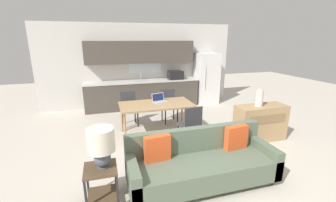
{
  "coord_description": "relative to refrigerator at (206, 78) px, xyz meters",
  "views": [
    {
      "loc": [
        -1.26,
        -2.86,
        2.22
      ],
      "look_at": [
        0.04,
        1.5,
        0.95
      ],
      "focal_mm": 24.0,
      "sensor_mm": 36.0,
      "label": 1
    }
  ],
  "objects": [
    {
      "name": "laptop",
      "position": [
        -2.24,
        -2.07,
        -0.07
      ],
      "size": [
        0.38,
        0.33,
        0.2
      ],
      "rotation": [
        0.0,
        0.0,
        0.27
      ],
      "color": "#B7BABC",
      "rests_on": "dining_table"
    },
    {
      "name": "dining_chair_near_right",
      "position": [
        -1.81,
        -3.0,
        -0.38
      ],
      "size": [
        0.46,
        0.46,
        0.88
      ],
      "rotation": [
        0.0,
        0.0,
        3.24
      ],
      "color": "#38383D",
      "rests_on": "ground_plane"
    },
    {
      "name": "side_table",
      "position": [
        -3.63,
        -4.29,
        -0.52
      ],
      "size": [
        0.43,
        0.43,
        0.54
      ],
      "color": "brown",
      "rests_on": "ground_plane"
    },
    {
      "name": "refrigerator",
      "position": [
        0.0,
        0.0,
        0.0
      ],
      "size": [
        0.74,
        0.71,
        1.75
      ],
      "color": "white",
      "rests_on": "ground_plane"
    },
    {
      "name": "kitchen_counter",
      "position": [
        -2.24,
        0.09,
        -0.03
      ],
      "size": [
        3.69,
        0.65,
        2.15
      ],
      "color": "#4C443D",
      "rests_on": "ground_plane"
    },
    {
      "name": "wall_back",
      "position": [
        -2.26,
        0.39,
        0.48
      ],
      "size": [
        6.4,
        0.07,
        2.7
      ],
      "color": "silver",
      "rests_on": "ground_plane"
    },
    {
      "name": "table_lamp",
      "position": [
        -3.59,
        -4.27,
        0.0
      ],
      "size": [
        0.36,
        0.36,
        0.56
      ],
      "color": "#4C515B",
      "rests_on": "side_table"
    },
    {
      "name": "ground_plane",
      "position": [
        -2.26,
        -4.24,
        -0.88
      ],
      "size": [
        20.0,
        20.0,
        0.0
      ],
      "primitive_type": "plane",
      "color": "beige"
    },
    {
      "name": "dining_chair_far_right",
      "position": [
        -1.81,
        -1.46,
        -0.38
      ],
      "size": [
        0.42,
        0.42,
        0.88
      ],
      "rotation": [
        0.0,
        0.0,
        -0.0
      ],
      "color": "#38383D",
      "rests_on": "ground_plane"
    },
    {
      "name": "dining_table",
      "position": [
        -2.35,
        -2.22,
        -0.18
      ],
      "size": [
        1.68,
        0.89,
        0.76
      ],
      "color": "tan",
      "rests_on": "ground_plane"
    },
    {
      "name": "credenza",
      "position": [
        -0.19,
        -3.17,
        -0.48
      ],
      "size": [
        1.13,
        0.46,
        0.8
      ],
      "color": "tan",
      "rests_on": "ground_plane"
    },
    {
      "name": "vase",
      "position": [
        -0.28,
        -3.15,
        0.1
      ],
      "size": [
        0.17,
        0.17,
        0.38
      ],
      "color": "beige",
      "rests_on": "credenza"
    },
    {
      "name": "dining_chair_far_left",
      "position": [
        -2.89,
        -1.42,
        -0.38
      ],
      "size": [
        0.44,
        0.44,
        0.88
      ],
      "rotation": [
        0.0,
        0.0,
        0.06
      ],
      "color": "#38383D",
      "rests_on": "ground_plane"
    },
    {
      "name": "couch",
      "position": [
        -2.13,
        -4.24,
        -0.54
      ],
      "size": [
        2.3,
        0.8,
        0.83
      ],
      "color": "#3D2D1E",
      "rests_on": "ground_plane"
    }
  ]
}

